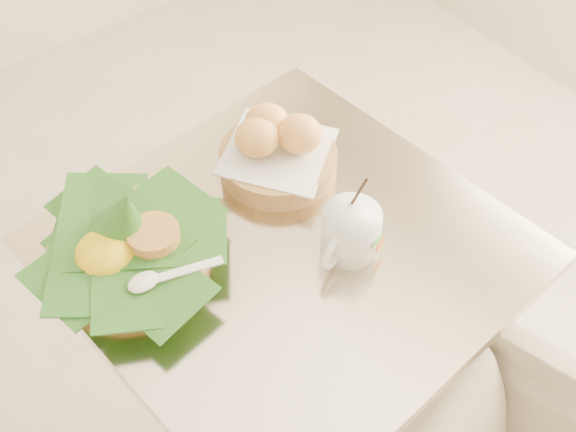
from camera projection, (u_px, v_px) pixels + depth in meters
cafe_table at (288, 316)px, 1.40m from camera, size 0.78×0.78×0.75m
rice_basket at (126, 243)px, 1.18m from camera, size 0.33×0.33×0.16m
bread_basket at (277, 149)px, 1.33m from camera, size 0.26×0.26×0.11m
coffee_mug at (350, 231)px, 1.20m from camera, size 0.13×0.10×0.17m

